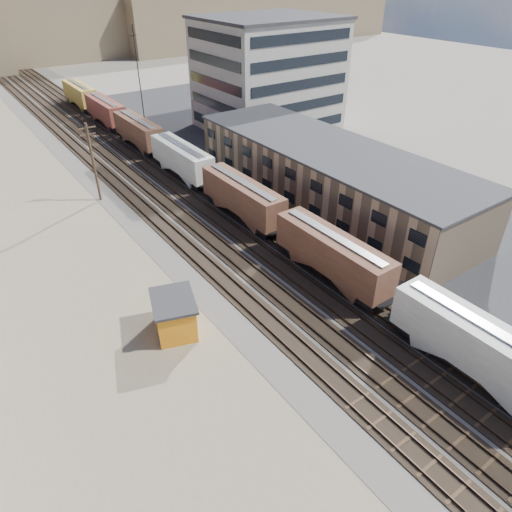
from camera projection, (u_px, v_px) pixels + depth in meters
ground at (404, 371)px, 34.34m from camera, size 300.00×300.00×0.00m
ballast_bed at (138, 166)px, 68.55m from camera, size 18.00×200.00×0.06m
dirt_yard at (8, 232)px, 51.99m from camera, size 24.00×180.00×0.03m
asphalt_lot at (314, 165)px, 68.99m from camera, size 26.00×120.00×0.04m
rail_tracks at (134, 167)px, 68.24m from camera, size 11.40×200.00×0.24m
freight_train at (209, 176)px, 58.63m from camera, size 3.00×119.74×4.46m
warehouse at (327, 174)px, 56.76m from camera, size 12.40×40.40×7.25m
office_tower at (268, 74)px, 80.53m from camera, size 22.60×18.60×18.45m
utility_pole_north at (93, 161)px, 56.08m from camera, size 2.20×0.32×10.00m
radio_mast at (140, 86)px, 73.38m from camera, size 1.20×0.16×18.00m
maintenance_shed at (175, 315)px, 37.24m from camera, size 4.63×5.27×3.24m
parked_car_blue at (276, 137)px, 77.37m from camera, size 4.54×6.55×1.66m
parked_car_far at (338, 139)px, 76.99m from camera, size 2.66×4.83×1.56m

